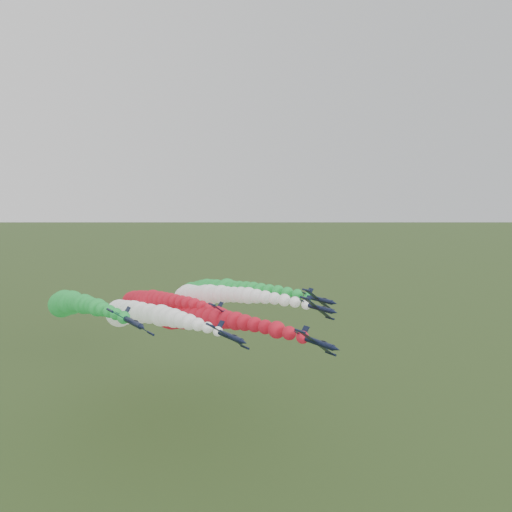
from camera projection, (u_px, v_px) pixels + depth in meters
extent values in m
cylinder|color=black|center=(315.00, 342.00, 79.78)|extent=(1.35, 7.88, 1.35)
cone|color=black|center=(336.00, 349.00, 76.09)|extent=(1.22, 1.58, 1.22)
cone|color=black|center=(298.00, 336.00, 83.19)|extent=(1.22, 0.79, 1.22)
ellipsoid|color=black|center=(324.00, 342.00, 78.47)|extent=(0.89, 1.65, 0.85)
cube|color=black|center=(316.00, 343.00, 79.61)|extent=(6.87, 1.66, 5.02)
cylinder|color=black|center=(300.00, 331.00, 77.27)|extent=(0.54, 2.28, 0.54)
cylinder|color=black|center=(331.00, 354.00, 81.94)|extent=(0.54, 2.28, 0.54)
cube|color=black|center=(304.00, 331.00, 82.67)|extent=(1.28, 1.31, 1.70)
cube|color=black|center=(302.00, 336.00, 82.46)|extent=(2.75, 0.96, 2.03)
sphere|color=#B31425|center=(303.00, 337.00, 82.22)|extent=(2.17, 2.17, 2.17)
sphere|color=#B31425|center=(289.00, 333.00, 84.96)|extent=(2.44, 2.44, 2.44)
sphere|color=#B31425|center=(277.00, 330.00, 87.75)|extent=(3.12, 3.12, 3.12)
sphere|color=#B31425|center=(265.00, 327.00, 90.57)|extent=(2.69, 2.69, 2.69)
sphere|color=#B31425|center=(255.00, 325.00, 93.42)|extent=(2.91, 2.91, 2.91)
sphere|color=#B31425|center=(245.00, 323.00, 96.30)|extent=(3.25, 3.25, 3.25)
sphere|color=#B31425|center=(236.00, 321.00, 99.21)|extent=(3.75, 3.75, 3.75)
sphere|color=#B31425|center=(228.00, 320.00, 102.15)|extent=(3.78, 3.78, 3.78)
sphere|color=#B31425|center=(220.00, 319.00, 105.12)|extent=(4.79, 4.79, 4.79)
sphere|color=#B31425|center=(213.00, 318.00, 108.11)|extent=(4.75, 4.75, 4.75)
sphere|color=#B31425|center=(206.00, 317.00, 111.14)|extent=(5.01, 5.01, 5.01)
sphere|color=#B31425|center=(200.00, 316.00, 114.20)|extent=(5.30, 5.30, 5.30)
sphere|color=#B31425|center=(194.00, 316.00, 117.28)|extent=(5.79, 5.79, 5.79)
sphere|color=#B31425|center=(189.00, 316.00, 120.39)|extent=(5.40, 5.40, 5.40)
sphere|color=#B31425|center=(184.00, 316.00, 123.54)|extent=(6.69, 6.69, 6.69)
sphere|color=#B31425|center=(180.00, 316.00, 126.70)|extent=(5.79, 5.79, 5.79)
sphere|color=#B31425|center=(176.00, 316.00, 129.90)|extent=(6.80, 6.80, 6.80)
sphere|color=#B31425|center=(172.00, 316.00, 133.12)|extent=(7.21, 7.21, 7.21)
sphere|color=#B31425|center=(169.00, 316.00, 136.38)|extent=(6.69, 6.69, 6.69)
cylinder|color=black|center=(228.00, 336.00, 82.57)|extent=(1.35, 7.88, 1.35)
cone|color=black|center=(244.00, 342.00, 78.88)|extent=(1.22, 1.58, 1.22)
cone|color=black|center=(214.00, 330.00, 85.99)|extent=(1.22, 0.79, 1.22)
ellipsoid|color=black|center=(235.00, 336.00, 81.26)|extent=(0.89, 1.65, 0.85)
cube|color=black|center=(228.00, 336.00, 82.40)|extent=(6.87, 1.66, 5.02)
cylinder|color=black|center=(210.00, 325.00, 80.07)|extent=(0.54, 2.28, 0.54)
cylinder|color=black|center=(245.00, 347.00, 84.74)|extent=(0.54, 2.28, 0.54)
cube|color=black|center=(220.00, 326.00, 85.46)|extent=(1.28, 1.31, 1.70)
cube|color=black|center=(217.00, 330.00, 85.25)|extent=(2.75, 0.96, 2.03)
sphere|color=white|center=(218.00, 331.00, 85.01)|extent=(1.72, 1.72, 1.72)
sphere|color=white|center=(208.00, 328.00, 87.76)|extent=(2.02, 2.02, 2.02)
sphere|color=white|center=(198.00, 324.00, 90.54)|extent=(2.42, 2.42, 2.42)
sphere|color=white|center=(189.00, 322.00, 93.36)|extent=(3.03, 3.03, 3.03)
sphere|color=white|center=(181.00, 320.00, 96.21)|extent=(3.29, 3.29, 3.29)
sphere|color=white|center=(174.00, 318.00, 99.09)|extent=(3.85, 3.85, 3.85)
sphere|color=white|center=(167.00, 317.00, 102.00)|extent=(3.99, 3.99, 3.99)
sphere|color=white|center=(161.00, 315.00, 104.94)|extent=(4.62, 4.62, 4.62)
sphere|color=white|center=(155.00, 314.00, 107.91)|extent=(3.94, 3.94, 3.94)
sphere|color=white|center=(150.00, 314.00, 110.91)|extent=(4.46, 4.46, 4.46)
sphere|color=white|center=(145.00, 313.00, 113.94)|extent=(4.26, 4.26, 4.26)
sphere|color=white|center=(141.00, 313.00, 116.99)|extent=(5.08, 5.08, 5.08)
sphere|color=white|center=(137.00, 312.00, 120.08)|extent=(5.03, 5.03, 5.03)
sphere|color=white|center=(133.00, 312.00, 123.19)|extent=(5.88, 5.88, 5.88)
sphere|color=white|center=(130.00, 312.00, 126.33)|extent=(5.55, 5.55, 5.55)
sphere|color=white|center=(127.00, 312.00, 129.50)|extent=(6.29, 6.29, 6.29)
sphere|color=white|center=(124.00, 313.00, 132.69)|extent=(6.54, 6.54, 6.54)
sphere|color=white|center=(122.00, 313.00, 135.92)|extent=(7.04, 7.04, 7.04)
sphere|color=white|center=(120.00, 313.00, 139.17)|extent=(7.64, 7.64, 7.64)
cylinder|color=black|center=(317.00, 308.00, 95.89)|extent=(1.35, 7.88, 1.35)
cone|color=black|center=(335.00, 312.00, 92.19)|extent=(1.22, 1.58, 1.22)
cone|color=black|center=(302.00, 304.00, 99.30)|extent=(1.22, 0.79, 1.22)
ellipsoid|color=black|center=(324.00, 308.00, 94.58)|extent=(0.89, 1.65, 0.85)
cube|color=black|center=(318.00, 308.00, 95.71)|extent=(6.87, 1.66, 5.02)
cylinder|color=black|center=(305.00, 298.00, 93.38)|extent=(0.54, 2.28, 0.54)
cylinder|color=black|center=(330.00, 318.00, 98.05)|extent=(0.54, 2.28, 0.54)
cube|color=black|center=(308.00, 300.00, 98.78)|extent=(1.28, 1.31, 1.70)
cube|color=black|center=(306.00, 304.00, 98.56)|extent=(2.75, 0.96, 2.03)
sphere|color=white|center=(306.00, 305.00, 98.32)|extent=(2.00, 2.00, 2.00)
sphere|color=white|center=(295.00, 302.00, 101.07)|extent=(2.27, 2.27, 2.27)
sphere|color=white|center=(284.00, 300.00, 103.86)|extent=(2.64, 2.64, 2.64)
sphere|color=white|center=(274.00, 298.00, 106.67)|extent=(2.64, 2.64, 2.64)
sphere|color=white|center=(265.00, 297.00, 109.52)|extent=(2.96, 2.96, 2.96)
sphere|color=white|center=(257.00, 296.00, 112.40)|extent=(3.27, 3.27, 3.27)
sphere|color=white|center=(249.00, 295.00, 115.31)|extent=(3.87, 3.87, 3.87)
sphere|color=white|center=(241.00, 295.00, 118.25)|extent=(3.86, 3.86, 3.86)
sphere|color=white|center=(234.00, 295.00, 121.22)|extent=(3.82, 3.82, 3.82)
sphere|color=white|center=(227.00, 294.00, 124.22)|extent=(3.99, 3.99, 3.99)
sphere|color=white|center=(221.00, 294.00, 127.25)|extent=(4.75, 4.75, 4.75)
sphere|color=white|center=(216.00, 294.00, 130.31)|extent=(4.55, 4.55, 4.55)
sphere|color=white|center=(210.00, 295.00, 133.39)|extent=(5.49, 5.49, 5.49)
sphere|color=white|center=(205.00, 295.00, 136.50)|extent=(5.63, 5.63, 5.63)
sphere|color=white|center=(201.00, 295.00, 139.64)|extent=(5.40, 5.40, 5.40)
sphere|color=white|center=(196.00, 296.00, 142.81)|extent=(5.78, 5.78, 5.78)
sphere|color=white|center=(192.00, 296.00, 146.01)|extent=(6.73, 6.73, 6.73)
sphere|color=white|center=(189.00, 297.00, 149.23)|extent=(7.61, 7.61, 7.61)
sphere|color=white|center=(185.00, 297.00, 152.48)|extent=(6.86, 6.86, 6.86)
cylinder|color=black|center=(131.00, 321.00, 81.40)|extent=(1.35, 7.88, 1.35)
cone|color=black|center=(143.00, 327.00, 77.71)|extent=(1.22, 1.58, 1.22)
cone|color=black|center=(121.00, 316.00, 84.82)|extent=(1.22, 0.79, 1.22)
ellipsoid|color=black|center=(136.00, 322.00, 80.10)|extent=(0.89, 1.65, 0.85)
cube|color=black|center=(131.00, 322.00, 81.23)|extent=(6.87, 1.66, 5.02)
cylinder|color=black|center=(110.00, 310.00, 78.90)|extent=(0.54, 2.28, 0.54)
cylinder|color=black|center=(151.00, 333.00, 83.57)|extent=(0.54, 2.28, 0.54)
cube|color=black|center=(126.00, 312.00, 84.30)|extent=(1.28, 1.31, 1.70)
cube|color=black|center=(123.00, 317.00, 84.08)|extent=(2.75, 0.96, 2.03)
sphere|color=green|center=(124.00, 318.00, 83.84)|extent=(2.22, 2.22, 2.22)
sphere|color=green|center=(116.00, 314.00, 86.59)|extent=(2.17, 2.17, 2.17)
sphere|color=green|center=(109.00, 311.00, 89.38)|extent=(2.35, 2.35, 2.35)
sphere|color=green|center=(103.00, 309.00, 92.19)|extent=(2.72, 2.72, 2.72)
sphere|color=green|center=(98.00, 307.00, 95.04)|extent=(3.46, 3.46, 3.46)
sphere|color=green|center=(93.00, 306.00, 97.92)|extent=(3.22, 3.22, 3.22)
sphere|color=green|center=(88.00, 305.00, 100.83)|extent=(3.62, 3.62, 3.62)
sphere|color=green|center=(84.00, 304.00, 103.77)|extent=(4.19, 4.19, 4.19)
sphere|color=green|center=(81.00, 303.00, 106.74)|extent=(3.89, 3.89, 3.89)
sphere|color=green|center=(77.00, 303.00, 109.74)|extent=(3.98, 3.98, 3.98)
sphere|color=green|center=(74.00, 303.00, 112.77)|extent=(4.45, 4.45, 4.45)
sphere|color=green|center=(72.00, 302.00, 115.82)|extent=(5.59, 5.59, 5.59)
sphere|color=green|center=(70.00, 302.00, 118.91)|extent=(5.41, 5.41, 5.41)
sphere|color=green|center=(68.00, 303.00, 122.02)|extent=(4.84, 4.84, 4.84)
sphere|color=green|center=(66.00, 303.00, 125.16)|extent=(5.87, 5.87, 5.87)
sphere|color=green|center=(65.00, 303.00, 128.33)|extent=(6.85, 6.85, 6.85)
sphere|color=green|center=(63.00, 304.00, 131.53)|extent=(6.32, 6.32, 6.32)
sphere|color=green|center=(62.00, 304.00, 134.75)|extent=(6.67, 6.67, 6.67)
sphere|color=green|center=(62.00, 305.00, 138.00)|extent=(7.13, 7.13, 7.13)
cylinder|color=black|center=(318.00, 299.00, 103.05)|extent=(1.35, 7.88, 1.35)
cone|color=black|center=(334.00, 303.00, 99.36)|extent=(1.22, 1.58, 1.22)
cone|color=black|center=(304.00, 296.00, 106.46)|extent=(1.22, 0.79, 1.22)
ellipsoid|color=black|center=(325.00, 299.00, 101.74)|extent=(0.89, 1.65, 0.85)
cube|color=black|center=(319.00, 300.00, 102.88)|extent=(6.87, 1.66, 5.02)
cylinder|color=black|center=(306.00, 290.00, 100.54)|extent=(0.54, 2.28, 0.54)
cylinder|color=black|center=(330.00, 309.00, 105.21)|extent=(0.54, 2.28, 0.54)
cube|color=black|center=(309.00, 292.00, 105.94)|extent=(1.28, 1.31, 1.70)
cube|color=black|center=(308.00, 296.00, 105.73)|extent=(2.75, 0.96, 2.03)
sphere|color=green|center=(308.00, 297.00, 105.49)|extent=(1.90, 1.90, 1.90)
sphere|color=green|center=(297.00, 294.00, 108.23)|extent=(2.39, 2.39, 2.39)
sphere|color=green|center=(287.00, 293.00, 111.02)|extent=(2.64, 2.64, 2.64)
sphere|color=green|center=(278.00, 291.00, 113.84)|extent=(2.89, 2.89, 2.89)
sphere|color=green|center=(269.00, 290.00, 116.69)|extent=(2.95, 2.95, 2.95)
sphere|color=green|center=(261.00, 290.00, 119.57)|extent=(3.24, 3.24, 3.24)
sphere|color=green|center=(253.00, 289.00, 122.48)|extent=(3.62, 3.62, 3.62)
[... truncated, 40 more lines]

